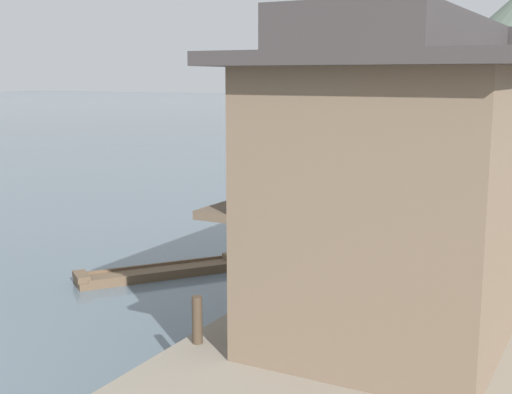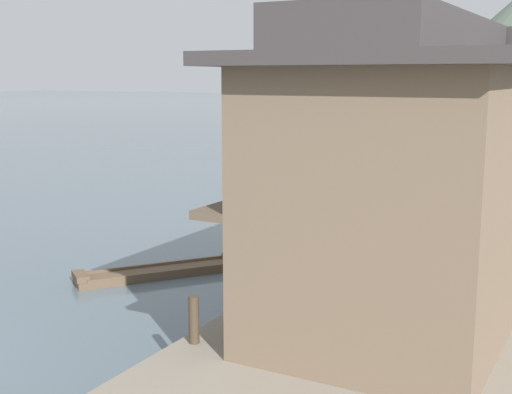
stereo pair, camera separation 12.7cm
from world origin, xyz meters
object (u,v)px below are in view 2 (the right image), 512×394
(boat_moored_nearest, at_px, (372,146))
(boat_moored_third, at_px, (358,216))
(boat_midriver_drifting, at_px, (443,177))
(house_waterfront_tall, at_px, (501,135))
(boat_midriver_upstream, at_px, (340,179))
(boat_upstream_distant, at_px, (402,137))
(house_waterfront_second, at_px, (480,150))
(mooring_post_dock_near, at_px, (194,320))
(mooring_post_dock_mid, at_px, (349,235))
(boat_moored_far, at_px, (160,272))
(house_waterfront_nearest, at_px, (398,181))
(boat_moored_second, at_px, (338,160))

(boat_moored_nearest, distance_m, boat_moored_third, 28.02)
(boat_midriver_drifting, xyz_separation_m, house_waterfront_tall, (5.25, -14.24, 3.68))
(boat_midriver_upstream, xyz_separation_m, boat_upstream_distant, (-4.50, 27.02, 0.09))
(boat_upstream_distant, distance_m, house_waterfront_second, 45.97)
(boat_moored_nearest, bearing_deg, mooring_post_dock_near, -75.22)
(boat_moored_third, distance_m, mooring_post_dock_mid, 8.69)
(house_waterfront_second, xyz_separation_m, house_waterfront_tall, (-0.30, 5.34, 0.00))
(boat_moored_far, distance_m, house_waterfront_tall, 12.58)
(boat_moored_far, relative_size, boat_midriver_drifting, 1.23)
(house_waterfront_nearest, relative_size, house_waterfront_second, 1.15)
(house_waterfront_nearest, bearing_deg, mooring_post_dock_mid, 119.03)
(house_waterfront_tall, xyz_separation_m, mooring_post_dock_mid, (-3.11, -6.30, -2.59))
(boat_upstream_distant, relative_size, mooring_post_dock_mid, 6.15)
(boat_midriver_upstream, xyz_separation_m, mooring_post_dock_near, (7.15, -25.40, 1.20))
(boat_midriver_drifting, distance_m, house_waterfront_second, 20.68)
(boat_moored_third, relative_size, boat_midriver_upstream, 1.03)
(boat_moored_second, distance_m, house_waterfront_second, 27.67)
(house_waterfront_nearest, relative_size, mooring_post_dock_mid, 8.35)
(boat_moored_third, distance_m, boat_midriver_upstream, 10.08)
(boat_upstream_distant, bearing_deg, boat_moored_third, -76.08)
(boat_moored_far, bearing_deg, boat_moored_nearest, 99.59)
(boat_moored_nearest, xyz_separation_m, boat_moored_third, (8.64, -26.66, -0.11))
(boat_moored_second, relative_size, house_waterfront_second, 0.75)
(boat_midriver_drifting, bearing_deg, house_waterfront_tall, -69.75)
(boat_moored_second, distance_m, boat_midriver_upstream, 8.12)
(house_waterfront_second, xyz_separation_m, mooring_post_dock_mid, (-3.41, -0.96, -2.59))
(boat_moored_third, bearing_deg, boat_moored_nearest, 107.96)
(house_waterfront_nearest, height_order, house_waterfront_tall, same)
(boat_moored_third, bearing_deg, house_waterfront_second, -49.68)
(boat_moored_nearest, height_order, mooring_post_dock_mid, mooring_post_dock_mid)
(boat_moored_second, relative_size, house_waterfront_tall, 0.75)
(boat_moored_far, relative_size, mooring_post_dock_near, 4.95)
(boat_midriver_drifting, relative_size, boat_midriver_upstream, 0.68)
(boat_moored_far, bearing_deg, mooring_post_dock_near, -48.33)
(boat_midriver_upstream, height_order, mooring_post_dock_near, mooring_post_dock_near)
(boat_midriver_drifting, xyz_separation_m, mooring_post_dock_near, (2.15, -28.72, 1.13))
(boat_moored_second, xyz_separation_m, boat_moored_third, (7.59, -16.54, -0.12))
(house_waterfront_tall, bearing_deg, mooring_post_dock_near, -102.11)
(boat_midriver_drifting, distance_m, house_waterfront_nearest, 26.84)
(boat_midriver_drifting, bearing_deg, boat_moored_nearest, 122.79)
(boat_moored_third, distance_m, boat_moored_far, 10.93)
(boat_moored_far, distance_m, mooring_post_dock_mid, 5.76)
(boat_moored_second, height_order, house_waterfront_second, house_waterfront_second)
(mooring_post_dock_near, bearing_deg, mooring_post_dock_mid, 90.00)
(boat_moored_third, xyz_separation_m, boat_moored_far, (-2.34, -10.68, 0.00))
(boat_midriver_upstream, relative_size, boat_upstream_distant, 1.06)
(boat_moored_nearest, xyz_separation_m, boat_moored_second, (1.05, -10.12, 0.01))
(boat_moored_third, xyz_separation_m, mooring_post_dock_mid, (2.71, -8.17, 1.19))
(boat_moored_far, height_order, mooring_post_dock_mid, mooring_post_dock_mid)
(house_waterfront_second, relative_size, mooring_post_dock_near, 6.60)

